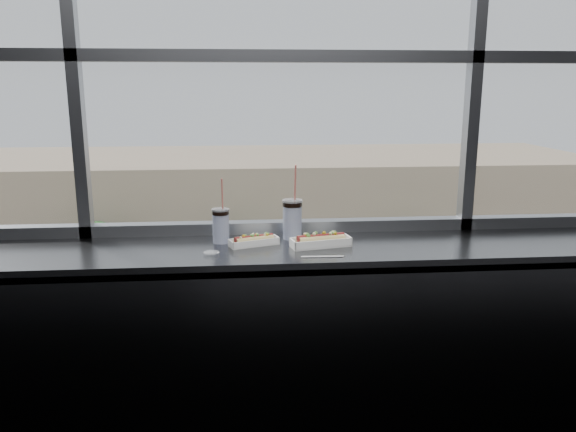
{
  "coord_description": "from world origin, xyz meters",
  "views": [
    {
      "loc": [
        -0.21,
        -1.37,
        1.85
      ],
      "look_at": [
        0.01,
        1.23,
        1.25
      ],
      "focal_mm": 35.0,
      "sensor_mm": 36.0,
      "label": 1
    }
  ],
  "objects": [
    {
      "name": "wrapper",
      "position": [
        -0.35,
        1.12,
        1.11
      ],
      "size": [
        0.09,
        0.06,
        0.02
      ],
      "primitive_type": "ellipsoid",
      "color": "silver",
      "rests_on": "counter"
    },
    {
      "name": "wall_back_lower",
      "position": [
        0.0,
        1.5,
        0.55
      ],
      "size": [
        6.0,
        0.0,
        6.0
      ],
      "primitive_type": "plane",
      "rotation": [
        1.57,
        0.0,
        0.0
      ],
      "color": "black",
      "rests_on": "ground"
    },
    {
      "name": "soda_cup_left",
      "position": [
        -0.31,
        1.32,
        1.19
      ],
      "size": [
        0.09,
        0.09,
        0.32
      ],
      "color": "white",
      "rests_on": "counter"
    },
    {
      "name": "pedestrian_c",
      "position": [
        5.09,
        29.15,
        -9.96
      ],
      "size": [
        0.89,
        0.67,
        2.0
      ],
      "primitive_type": "imported",
      "rotation": [
        0.0,
        0.0,
        3.14
      ],
      "color": "#66605B",
      "rests_on": "far_sidewalk"
    },
    {
      "name": "counter",
      "position": [
        0.0,
        1.23,
        1.07
      ],
      "size": [
        6.0,
        0.55,
        0.06
      ],
      "primitive_type": "cube",
      "color": "slate",
      "rests_on": "ground"
    },
    {
      "name": "plaza_ground",
      "position": [
        0.0,
        45.0,
        -11.0
      ],
      "size": [
        120.0,
        120.0,
        0.0
      ],
      "primitive_type": "plane",
      "color": "#A19D8E",
      "rests_on": "ground"
    },
    {
      "name": "tree_left",
      "position": [
        -8.28,
        29.5,
        -7.21
      ],
      "size": [
        3.58,
        3.58,
        5.6
      ],
      "color": "#47382B",
      "rests_on": "far_sidewalk"
    },
    {
      "name": "loose_straw",
      "position": [
        0.15,
        1.03,
        1.1
      ],
      "size": [
        0.19,
        0.02,
        0.01
      ],
      "primitive_type": "cylinder",
      "rotation": [
        0.0,
        1.57,
        -0.05
      ],
      "color": "white",
      "rests_on": "counter"
    },
    {
      "name": "far_sidewalk",
      "position": [
        0.0,
        29.5,
        -10.98
      ],
      "size": [
        80.0,
        6.0,
        0.04
      ],
      "primitive_type": "cube",
      "color": "#A19D8E",
      "rests_on": "plaza_ground"
    },
    {
      "name": "far_building",
      "position": [
        0.0,
        39.5,
        -7.0
      ],
      "size": [
        50.0,
        14.0,
        8.0
      ],
      "primitive_type": "cube",
      "color": "tan",
      "rests_on": "plaza_ground"
    },
    {
      "name": "hotdog_tray_left",
      "position": [
        -0.15,
        1.26,
        1.12
      ],
      "size": [
        0.25,
        0.15,
        0.06
      ],
      "rotation": [
        0.0,
        0.0,
        0.34
      ],
      "color": "white",
      "rests_on": "counter"
    },
    {
      "name": "counter_fascia",
      "position": [
        0.0,
        0.97,
        0.55
      ],
      "size": [
        6.0,
        0.04,
        1.04
      ],
      "primitive_type": "cube",
      "color": "slate",
      "rests_on": "ground"
    },
    {
      "name": "car_far_c",
      "position": [
        13.7,
        25.5,
        -10.0
      ],
      "size": [
        2.74,
        5.8,
        1.88
      ],
      "primitive_type": "imported",
      "rotation": [
        0.0,
        0.0,
        1.64
      ],
      "color": "white",
      "rests_on": "street_asphalt"
    },
    {
      "name": "soda_cup_right",
      "position": [
        0.05,
        1.36,
        1.21
      ],
      "size": [
        0.1,
        0.1,
        0.38
      ],
      "color": "white",
      "rests_on": "counter"
    },
    {
      "name": "street_asphalt",
      "position": [
        0.0,
        21.5,
        -10.97
      ],
      "size": [
        80.0,
        10.0,
        0.06
      ],
      "primitive_type": "cube",
      "color": "black",
      "rests_on": "plaza_ground"
    },
    {
      "name": "car_near_d",
      "position": [
        5.24,
        17.5,
        -9.79
      ],
      "size": [
        3.37,
        7.09,
        2.3
      ],
      "primitive_type": "imported",
      "rotation": [
        0.0,
        0.0,
        1.64
      ],
      "color": "white",
      "rests_on": "street_asphalt"
    },
    {
      "name": "car_near_b",
      "position": [
        -6.74,
        17.5,
        -9.79
      ],
      "size": [
        3.65,
        7.19,
        2.3
      ],
      "primitive_type": "imported",
      "rotation": [
        0.0,
        0.0,
        1.46
      ],
      "color": "black",
      "rests_on": "street_asphalt"
    },
    {
      "name": "tree_right",
      "position": [
        9.85,
        29.5,
        -7.67
      ],
      "size": [
        3.14,
        3.14,
        4.9
      ],
      "color": "#47382B",
      "rests_on": "far_sidewalk"
    },
    {
      "name": "car_near_c",
      "position": [
        0.11,
        17.5,
        -9.83
      ],
      "size": [
        3.3,
        6.86,
        2.22
      ],
      "primitive_type": "imported",
      "rotation": [
        0.0,
        0.0,
        1.65
      ],
      "color": "maroon",
      "rests_on": "street_asphalt"
    },
    {
      "name": "tree_center",
      "position": [
        0.04,
        29.5,
        -7.43
      ],
      "size": [
        3.37,
        3.37,
        5.26
      ],
      "color": "#47382B",
      "rests_on": "far_sidewalk"
    },
    {
      "name": "car_far_a",
      "position": [
        -11.75,
        25.5,
        -10.0
      ],
      "size": [
        2.82,
        5.84,
        1.89
      ],
      "primitive_type": "imported",
      "rotation": [
        0.0,
        0.0,
        1.49
      ],
      "color": "black",
      "rests_on": "street_asphalt"
    },
    {
      "name": "hotdog_tray_right",
      "position": [
        0.17,
        1.21,
        1.13
      ],
      "size": [
        0.3,
        0.15,
        0.07
      ],
      "rotation": [
        0.0,
        0.0,
        0.2
      ],
      "color": "white",
      "rests_on": "counter"
    },
    {
      "name": "pedestrian_a",
      "position": [
        -6.22,
        30.03,
        -9.99
      ],
      "size": [
        0.65,
        0.86,
        1.94
      ],
      "primitive_type": "imported",
      "rotation": [
        0.0,
        0.0,
        1.57
      ],
      "color": "#66605B",
      "rests_on": "far_sidewalk"
    }
  ]
}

